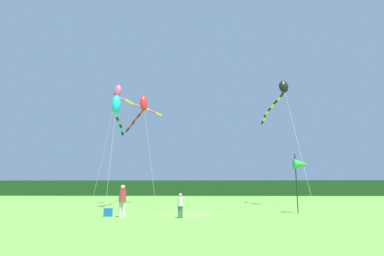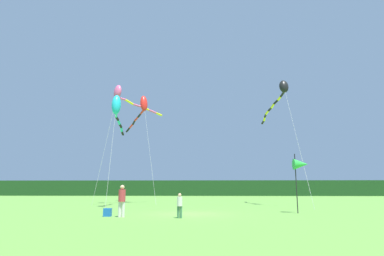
# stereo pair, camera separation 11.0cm
# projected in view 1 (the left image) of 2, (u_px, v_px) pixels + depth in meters

# --- Properties ---
(ground_plane) EXTENTS (120.00, 120.00, 0.00)m
(ground_plane) POSITION_uv_depth(u_px,v_px,m) (189.00, 214.00, 19.34)
(ground_plane) COLOR #5B9338
(distant_treeline) EXTENTS (108.00, 2.63, 2.98)m
(distant_treeline) POSITION_uv_depth(u_px,v_px,m) (199.00, 188.00, 63.82)
(distant_treeline) COLOR #193D19
(distant_treeline) RESTS_ON ground
(person_adult) EXTENTS (0.37, 0.37, 1.70)m
(person_adult) POSITION_uv_depth(u_px,v_px,m) (122.00, 199.00, 17.28)
(person_adult) COLOR silver
(person_adult) RESTS_ON ground
(person_child) EXTENTS (0.28, 0.28, 1.26)m
(person_child) POSITION_uv_depth(u_px,v_px,m) (180.00, 204.00, 16.69)
(person_child) COLOR #3F724C
(person_child) RESTS_ON ground
(cooler_box) EXTENTS (0.41, 0.32, 0.44)m
(cooler_box) POSITION_uv_depth(u_px,v_px,m) (108.00, 212.00, 17.60)
(cooler_box) COLOR #1959B2
(cooler_box) RESTS_ON ground
(banner_flag_pole) EXTENTS (0.90, 0.70, 3.67)m
(banner_flag_pole) POSITION_uv_depth(u_px,v_px,m) (301.00, 165.00, 20.36)
(banner_flag_pole) COLOR black
(banner_flag_pole) RESTS_ON ground
(kite_cyan) EXTENTS (0.93, 6.38, 9.07)m
(kite_cyan) POSITION_uv_depth(u_px,v_px,m) (117.00, 108.00, 26.33)
(kite_cyan) COLOR #B2B2B2
(kite_cyan) RESTS_ON ground
(kite_black) EXTENTS (1.73, 10.28, 11.22)m
(kite_black) POSITION_uv_depth(u_px,v_px,m) (280.00, 94.00, 29.81)
(kite_black) COLOR #B2B2B2
(kite_black) RESTS_ON ground
(kite_red) EXTENTS (5.06, 8.37, 11.07)m
(kite_red) POSITION_uv_depth(u_px,v_px,m) (141.00, 108.00, 33.87)
(kite_red) COLOR #B2B2B2
(kite_red) RESTS_ON ground
(kite_rainbow) EXTENTS (5.49, 4.91, 11.62)m
(kite_rainbow) POSITION_uv_depth(u_px,v_px,m) (122.00, 95.00, 31.99)
(kite_rainbow) COLOR #B2B2B2
(kite_rainbow) RESTS_ON ground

